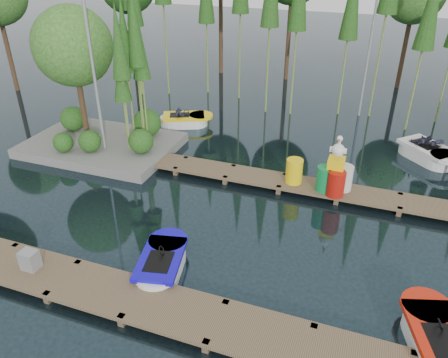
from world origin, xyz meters
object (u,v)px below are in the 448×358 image
(boat_blue, at_px, (162,264))
(boat_red, at_px, (437,341))
(island, at_px, (90,74))
(boat_yellow_far, at_px, (185,120))
(yellow_barrel, at_px, (294,171))
(drum_cluster, at_px, (335,176))
(utility_cabinet, at_px, (30,260))

(boat_blue, height_order, boat_red, boat_red)
(island, relative_size, boat_blue, 2.56)
(island, relative_size, boat_yellow_far, 2.43)
(boat_red, height_order, boat_yellow_far, boat_yellow_far)
(boat_yellow_far, distance_m, yellow_barrel, 7.52)
(boat_yellow_far, bearing_deg, drum_cluster, -33.56)
(boat_yellow_far, relative_size, utility_cabinet, 5.12)
(boat_blue, bearing_deg, island, 121.99)
(yellow_barrel, bearing_deg, drum_cluster, -6.13)
(boat_blue, distance_m, boat_yellow_far, 10.50)
(boat_blue, bearing_deg, boat_red, -14.52)
(island, xyz_separation_m, yellow_barrel, (8.72, -0.79, -2.44))
(boat_yellow_far, bearing_deg, boat_blue, -72.72)
(boat_red, relative_size, drum_cluster, 1.37)
(island, bearing_deg, yellow_barrel, -5.18)
(boat_red, relative_size, yellow_barrel, 3.17)
(utility_cabinet, distance_m, drum_cluster, 9.80)
(boat_blue, distance_m, drum_cluster, 6.70)
(island, distance_m, boat_blue, 9.44)
(utility_cabinet, xyz_separation_m, drum_cluster, (7.01, 6.84, 0.34))
(boat_red, xyz_separation_m, boat_yellow_far, (-10.73, 10.01, 0.01))
(boat_red, distance_m, boat_yellow_far, 14.67)
(yellow_barrel, relative_size, drum_cluster, 0.43)
(island, bearing_deg, drum_cluster, -5.31)
(boat_yellow_far, xyz_separation_m, utility_cabinet, (0.66, -11.20, 0.30))
(boat_red, height_order, drum_cluster, drum_cluster)
(utility_cabinet, relative_size, drum_cluster, 0.26)
(island, height_order, boat_red, island)
(boat_yellow_far, bearing_deg, island, -130.23)
(island, height_order, utility_cabinet, island)
(boat_red, bearing_deg, island, 136.13)
(boat_blue, distance_m, boat_red, 6.92)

